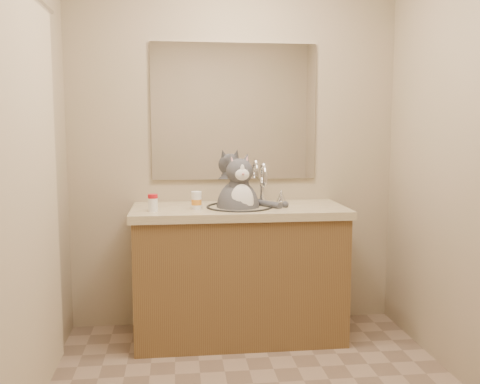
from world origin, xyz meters
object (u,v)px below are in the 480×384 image
object	(u,v)px
pill_bottle_redcap	(153,203)
pill_bottle_orange	(196,201)
cat	(239,204)
grey_canister	(197,201)

from	to	relation	value
pill_bottle_redcap	pill_bottle_orange	distance (m)	0.27
cat	pill_bottle_redcap	bearing A→B (deg)	-175.69
pill_bottle_redcap	pill_bottle_orange	xyz separation A→B (m)	(0.26, 0.06, -0.00)
grey_canister	cat	bearing A→B (deg)	-8.56
pill_bottle_redcap	cat	bearing A→B (deg)	11.73
pill_bottle_orange	grey_canister	distance (m)	0.09
pill_bottle_redcap	grey_canister	world-z (taller)	pill_bottle_redcap
pill_bottle_orange	grey_canister	world-z (taller)	pill_bottle_orange
cat	pill_bottle_redcap	size ratio (longest dim) A/B	5.32
pill_bottle_redcap	grey_canister	size ratio (longest dim) A/B	1.35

